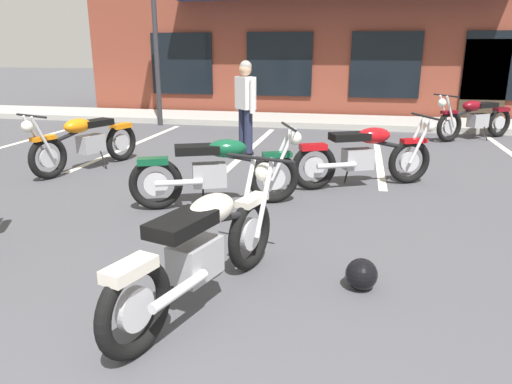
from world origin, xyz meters
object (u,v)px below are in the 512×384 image
object	(u,v)px
motorcycle_foreground_classic	(204,247)
motorcycle_silver_naked	(218,170)
person_in_shorts_foreground	(245,103)
helmet_on_pavement	(361,274)
motorcycle_green_cafe_racer	(365,154)
motorcycle_black_cruiser	(85,141)
motorcycle_red_sportbike	(475,118)

from	to	relation	value
motorcycle_foreground_classic	motorcycle_silver_naked	bearing A→B (deg)	103.93
person_in_shorts_foreground	helmet_on_pavement	distance (m)	5.27
motorcycle_green_cafe_racer	helmet_on_pavement	size ratio (longest dim) A/B	7.54
person_in_shorts_foreground	motorcycle_black_cruiser	bearing A→B (deg)	-144.94
motorcycle_foreground_classic	motorcycle_silver_naked	world-z (taller)	same
motorcycle_foreground_classic	motorcycle_green_cafe_racer	distance (m)	3.77
motorcycle_silver_naked	motorcycle_green_cafe_racer	distance (m)	2.17
motorcycle_foreground_classic	motorcycle_red_sportbike	bearing A→B (deg)	66.05
motorcycle_foreground_classic	person_in_shorts_foreground	xyz separation A→B (m)	(-0.92, 5.24, 0.49)
motorcycle_foreground_classic	motorcycle_black_cruiser	world-z (taller)	same
motorcycle_red_sportbike	helmet_on_pavement	size ratio (longest dim) A/B	6.94
motorcycle_black_cruiser	helmet_on_pavement	size ratio (longest dim) A/B	7.80
motorcycle_foreground_classic	motorcycle_green_cafe_racer	size ratio (longest dim) A/B	1.05
motorcycle_red_sportbike	helmet_on_pavement	bearing A→B (deg)	-107.43
motorcycle_black_cruiser	motorcycle_green_cafe_racer	world-z (taller)	same
motorcycle_black_cruiser	motorcycle_silver_naked	xyz separation A→B (m)	(2.59, -1.37, 0.00)
motorcycle_green_cafe_racer	helmet_on_pavement	xyz separation A→B (m)	(-0.01, -3.10, -0.33)
motorcycle_foreground_classic	motorcycle_silver_naked	size ratio (longest dim) A/B	1.03
motorcycle_green_cafe_racer	motorcycle_black_cruiser	bearing A→B (deg)	178.77
motorcycle_foreground_classic	motorcycle_black_cruiser	xyz separation A→B (m)	(-3.16, 3.67, 0.00)
motorcycle_red_sportbike	motorcycle_silver_naked	distance (m)	6.83
motorcycle_silver_naked	motorcycle_green_cafe_racer	size ratio (longest dim) A/B	1.02
motorcycle_foreground_classic	motorcycle_green_cafe_racer	world-z (taller)	same
motorcycle_red_sportbike	person_in_shorts_foreground	xyz separation A→B (m)	(-4.39, -2.56, 0.49)
motorcycle_foreground_classic	motorcycle_black_cruiser	distance (m)	4.84
motorcycle_red_sportbike	helmet_on_pavement	xyz separation A→B (m)	(-2.30, -7.33, -0.33)
motorcycle_silver_naked	helmet_on_pavement	world-z (taller)	motorcycle_silver_naked
person_in_shorts_foreground	motorcycle_green_cafe_racer	bearing A→B (deg)	-38.49
motorcycle_silver_naked	helmet_on_pavement	xyz separation A→B (m)	(1.73, -1.82, -0.33)
motorcycle_red_sportbike	person_in_shorts_foreground	size ratio (longest dim) A/B	1.08
motorcycle_foreground_classic	person_in_shorts_foreground	size ratio (longest dim) A/B	1.23
motorcycle_black_cruiser	motorcycle_silver_naked	size ratio (longest dim) A/B	1.02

